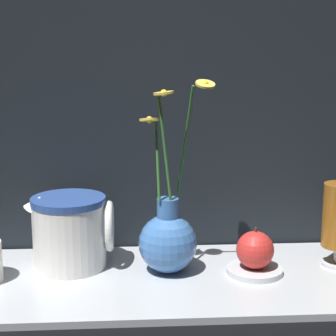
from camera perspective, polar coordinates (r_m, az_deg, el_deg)
name	(u,v)px	position (r m, az deg, el deg)	size (l,w,h in m)	color
ground_plane	(169,283)	(1.01, 0.07, -11.61)	(6.00, 6.00, 0.00)	black
shelf	(169,280)	(1.01, 0.07, -11.29)	(0.81, 0.32, 0.01)	#B2B7BC
vase_with_flowers	(166,239)	(1.01, -0.24, -7.19)	(0.14, 0.10, 0.34)	#3F72B7
ceramic_pitcher	(71,229)	(1.04, -9.87, -6.13)	(0.16, 0.13, 0.14)	white
saucer_plate	(254,270)	(1.03, 8.76, -10.24)	(0.10, 0.10, 0.01)	silver
orange_fruit	(255,250)	(1.02, 8.83, -8.22)	(0.07, 0.07, 0.08)	red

